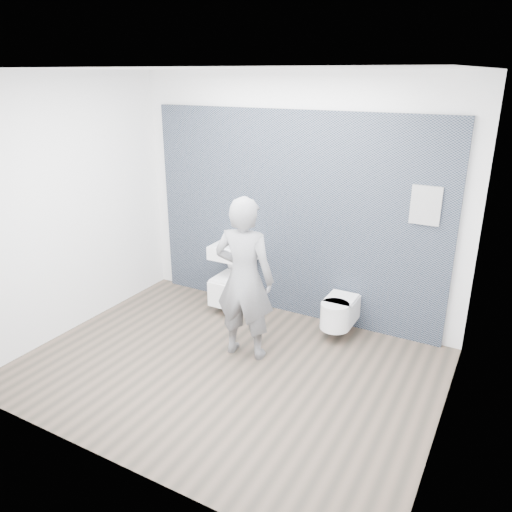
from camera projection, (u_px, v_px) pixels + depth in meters
The scene contains 8 objects.
ground at pixel (227, 368), 4.97m from camera, with size 4.00×4.00×0.00m, color brown.
room_shell at pixel (223, 198), 4.37m from camera, with size 4.00×4.00×4.00m.
tile_wall at pixel (290, 310), 6.18m from camera, with size 3.60×0.06×2.40m, color black.
washbasin at pixel (234, 252), 6.03m from camera, with size 0.54×0.40×0.40m.
toilet_square at pixel (232, 287), 6.14m from camera, with size 0.37×0.53×0.70m.
toilet_rounded at pixel (338, 312), 5.50m from camera, with size 0.33×0.55×0.30m.
info_placard at pixel (409, 341), 5.48m from camera, with size 0.30×0.03×0.39m, color silver.
visitor at pixel (244, 279), 4.95m from camera, with size 0.62×0.40×1.69m, color gray.
Camera 1 is at (2.32, -3.61, 2.77)m, focal length 35.00 mm.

